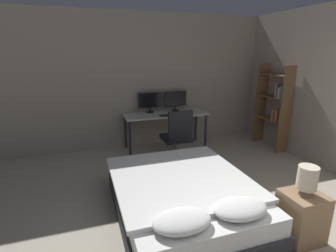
{
  "coord_description": "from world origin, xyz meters",
  "views": [
    {
      "loc": [
        -1.66,
        -1.23,
        1.95
      ],
      "look_at": [
        -0.33,
        2.75,
        0.75
      ],
      "focal_mm": 28.0,
      "sensor_mm": 36.0,
      "label": 1
    }
  ],
  "objects_px": {
    "monitor_left": "(150,101)",
    "office_chair": "(177,141)",
    "bedside_lamp": "(307,178)",
    "computer_mouse": "(182,114)",
    "keyboard": "(169,115)",
    "nightstand": "(301,217)",
    "desk": "(166,117)",
    "bookshelf": "(276,103)",
    "monitor_right": "(175,100)",
    "bed": "(183,198)"
  },
  "relations": [
    {
      "from": "desk",
      "to": "monitor_left",
      "type": "bearing_deg",
      "value": 144.71
    },
    {
      "from": "office_chair",
      "to": "bookshelf",
      "type": "xyz_separation_m",
      "value": [
        2.14,
        0.06,
        0.54
      ]
    },
    {
      "from": "office_chair",
      "to": "bookshelf",
      "type": "bearing_deg",
      "value": 1.51
    },
    {
      "from": "bedside_lamp",
      "to": "computer_mouse",
      "type": "distance_m",
      "value": 2.94
    },
    {
      "from": "computer_mouse",
      "to": "bookshelf",
      "type": "distance_m",
      "value": 1.91
    },
    {
      "from": "bed",
      "to": "monitor_left",
      "type": "xyz_separation_m",
      "value": [
        0.27,
        2.54,
        0.72
      ]
    },
    {
      "from": "monitor_right",
      "to": "desk",
      "type": "bearing_deg",
      "value": -144.71
    },
    {
      "from": "desk",
      "to": "monitor_left",
      "type": "height_order",
      "value": "monitor_left"
    },
    {
      "from": "monitor_left",
      "to": "office_chair",
      "type": "xyz_separation_m",
      "value": [
        0.24,
        -0.97,
        -0.57
      ]
    },
    {
      "from": "bedside_lamp",
      "to": "computer_mouse",
      "type": "bearing_deg",
      "value": 94.22
    },
    {
      "from": "bedside_lamp",
      "to": "desk",
      "type": "distance_m",
      "value": 3.16
    },
    {
      "from": "nightstand",
      "to": "desk",
      "type": "xyz_separation_m",
      "value": [
        -0.49,
        3.12,
        0.38
      ]
    },
    {
      "from": "desk",
      "to": "monitor_right",
      "type": "distance_m",
      "value": 0.47
    },
    {
      "from": "monitor_right",
      "to": "office_chair",
      "type": "bearing_deg",
      "value": -107.91
    },
    {
      "from": "bedside_lamp",
      "to": "office_chair",
      "type": "relative_size",
      "value": 0.31
    },
    {
      "from": "desk",
      "to": "computer_mouse",
      "type": "xyz_separation_m",
      "value": [
        0.27,
        -0.19,
        0.1
      ]
    },
    {
      "from": "bed",
      "to": "keyboard",
      "type": "relative_size",
      "value": 5.46
    },
    {
      "from": "bed",
      "to": "bedside_lamp",
      "type": "relative_size",
      "value": 6.48
    },
    {
      "from": "computer_mouse",
      "to": "nightstand",
      "type": "bearing_deg",
      "value": -85.78
    },
    {
      "from": "computer_mouse",
      "to": "office_chair",
      "type": "bearing_deg",
      "value": -118.01
    },
    {
      "from": "office_chair",
      "to": "keyboard",
      "type": "bearing_deg",
      "value": 86.49
    },
    {
      "from": "monitor_left",
      "to": "office_chair",
      "type": "height_order",
      "value": "monitor_left"
    },
    {
      "from": "computer_mouse",
      "to": "bookshelf",
      "type": "relative_size",
      "value": 0.04
    },
    {
      "from": "bedside_lamp",
      "to": "computer_mouse",
      "type": "xyz_separation_m",
      "value": [
        -0.22,
        2.93,
        0.03
      ]
    },
    {
      "from": "bed",
      "to": "monitor_right",
      "type": "relative_size",
      "value": 4.04
    },
    {
      "from": "monitor_left",
      "to": "monitor_right",
      "type": "xyz_separation_m",
      "value": [
        0.55,
        0.0,
        0.0
      ]
    },
    {
      "from": "nightstand",
      "to": "office_chair",
      "type": "bearing_deg",
      "value": 102.57
    },
    {
      "from": "bedside_lamp",
      "to": "keyboard",
      "type": "xyz_separation_m",
      "value": [
        -0.49,
        2.93,
        0.02
      ]
    },
    {
      "from": "desk",
      "to": "office_chair",
      "type": "bearing_deg",
      "value": -92.64
    },
    {
      "from": "keyboard",
      "to": "office_chair",
      "type": "xyz_separation_m",
      "value": [
        -0.04,
        -0.58,
        -0.34
      ]
    },
    {
      "from": "monitor_left",
      "to": "keyboard",
      "type": "relative_size",
      "value": 1.35
    },
    {
      "from": "bedside_lamp",
      "to": "office_chair",
      "type": "xyz_separation_m",
      "value": [
        -0.52,
        2.35,
        -0.32
      ]
    },
    {
      "from": "office_chair",
      "to": "bookshelf",
      "type": "distance_m",
      "value": 2.2
    },
    {
      "from": "monitor_left",
      "to": "office_chair",
      "type": "distance_m",
      "value": 1.15
    },
    {
      "from": "bookshelf",
      "to": "keyboard",
      "type": "bearing_deg",
      "value": 166.02
    },
    {
      "from": "desk",
      "to": "office_chair",
      "type": "distance_m",
      "value": 0.81
    },
    {
      "from": "bed",
      "to": "nightstand",
      "type": "relative_size",
      "value": 3.7
    },
    {
      "from": "keyboard",
      "to": "computer_mouse",
      "type": "distance_m",
      "value": 0.27
    },
    {
      "from": "bedside_lamp",
      "to": "monitor_left",
      "type": "xyz_separation_m",
      "value": [
        -0.77,
        3.32,
        0.25
      ]
    },
    {
      "from": "bed",
      "to": "computer_mouse",
      "type": "relative_size",
      "value": 28.46
    },
    {
      "from": "desk",
      "to": "nightstand",
      "type": "bearing_deg",
      "value": -81.11
    },
    {
      "from": "monitor_left",
      "to": "bed",
      "type": "bearing_deg",
      "value": -95.99
    },
    {
      "from": "monitor_left",
      "to": "keyboard",
      "type": "height_order",
      "value": "monitor_left"
    },
    {
      "from": "nightstand",
      "to": "bed",
      "type": "bearing_deg",
      "value": 142.94
    },
    {
      "from": "office_chair",
      "to": "bookshelf",
      "type": "relative_size",
      "value": 0.57
    },
    {
      "from": "monitor_right",
      "to": "office_chair",
      "type": "height_order",
      "value": "monitor_right"
    },
    {
      "from": "keyboard",
      "to": "bookshelf",
      "type": "xyz_separation_m",
      "value": [
        2.1,
        -0.52,
        0.2
      ]
    },
    {
      "from": "bookshelf",
      "to": "monitor_left",
      "type": "bearing_deg",
      "value": 159.01
    },
    {
      "from": "desk",
      "to": "bookshelf",
      "type": "bearing_deg",
      "value": -18.82
    },
    {
      "from": "desk",
      "to": "keyboard",
      "type": "relative_size",
      "value": 4.63
    }
  ]
}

